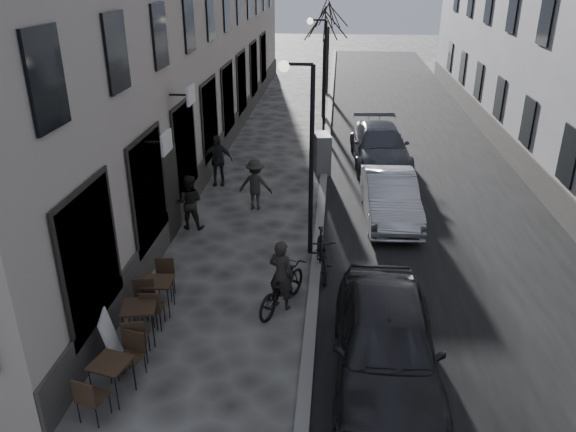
# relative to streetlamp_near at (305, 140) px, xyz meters

# --- Properties ---
(ground) EXTENTS (120.00, 120.00, 0.00)m
(ground) POSITION_rel_streetlamp_near_xyz_m (0.17, -6.00, -3.16)
(ground) COLOR #33312E
(ground) RESTS_ON ground
(road) EXTENTS (7.30, 60.00, 0.00)m
(road) POSITION_rel_streetlamp_near_xyz_m (4.02, 10.00, -3.16)
(road) COLOR black
(road) RESTS_ON ground
(kerb) EXTENTS (0.25, 60.00, 0.12)m
(kerb) POSITION_rel_streetlamp_near_xyz_m (0.37, 10.00, -3.10)
(kerb) COLOR slate
(kerb) RESTS_ON ground
(streetlamp_near) EXTENTS (0.90, 0.28, 5.09)m
(streetlamp_near) POSITION_rel_streetlamp_near_xyz_m (0.00, 0.00, 0.00)
(streetlamp_near) COLOR black
(streetlamp_near) RESTS_ON ground
(streetlamp_far) EXTENTS (0.90, 0.28, 5.09)m
(streetlamp_far) POSITION_rel_streetlamp_near_xyz_m (0.00, 12.00, 0.00)
(streetlamp_far) COLOR black
(streetlamp_far) RESTS_ON ground
(tree_near) EXTENTS (2.40, 2.40, 5.70)m
(tree_near) POSITION_rel_streetlamp_near_xyz_m (0.07, 15.00, 1.50)
(tree_near) COLOR black
(tree_near) RESTS_ON ground
(tree_far) EXTENTS (2.40, 2.40, 5.70)m
(tree_far) POSITION_rel_streetlamp_near_xyz_m (0.07, 21.00, 1.50)
(tree_far) COLOR black
(tree_far) RESTS_ON ground
(bistro_set_a) EXTENTS (0.78, 1.60, 0.91)m
(bistro_set_a) POSITION_rel_streetlamp_near_xyz_m (-3.04, -5.90, -2.69)
(bistro_set_a) COLOR black
(bistro_set_a) RESTS_ON ground
(bistro_set_b) EXTENTS (0.79, 1.71, 0.98)m
(bistro_set_b) POSITION_rel_streetlamp_near_xyz_m (-3.10, -4.21, -2.66)
(bistro_set_b) COLOR black
(bistro_set_b) RESTS_ON ground
(bistro_set_c) EXTENTS (0.69, 1.61, 0.93)m
(bistro_set_c) POSITION_rel_streetlamp_near_xyz_m (-3.04, -3.15, -2.68)
(bistro_set_c) COLOR black
(bistro_set_c) RESTS_ON ground
(sign_board) EXTENTS (0.51, 0.71, 1.13)m
(sign_board) POSITION_rel_streetlamp_near_xyz_m (-3.37, -5.02, -2.70)
(sign_board) COLOR black
(sign_board) RESTS_ON ground
(utility_cabinet) EXTENTS (0.72, 1.07, 1.48)m
(utility_cabinet) POSITION_rel_streetlamp_near_xyz_m (0.27, 6.54, -2.42)
(utility_cabinet) COLOR slate
(utility_cabinet) RESTS_ON ground
(bicycle) EXTENTS (1.39, 2.05, 1.02)m
(bicycle) POSITION_rel_streetlamp_near_xyz_m (-0.34, -2.71, -2.65)
(bicycle) COLOR black
(bicycle) RESTS_ON ground
(cyclist_rider) EXTENTS (0.72, 0.61, 1.67)m
(cyclist_rider) POSITION_rel_streetlamp_near_xyz_m (-0.34, -2.71, -2.33)
(cyclist_rider) COLOR black
(cyclist_rider) RESTS_ON ground
(pedestrian_near) EXTENTS (0.81, 0.63, 1.65)m
(pedestrian_near) POSITION_rel_streetlamp_near_xyz_m (-3.43, 1.27, -2.34)
(pedestrian_near) COLOR black
(pedestrian_near) RESTS_ON ground
(pedestrian_mid) EXTENTS (1.10, 0.68, 1.64)m
(pedestrian_mid) POSITION_rel_streetlamp_near_xyz_m (-1.72, 2.88, -2.34)
(pedestrian_mid) COLOR #2B2925
(pedestrian_mid) RESTS_ON ground
(pedestrian_far) EXTENTS (1.11, 0.57, 1.81)m
(pedestrian_far) POSITION_rel_streetlamp_near_xyz_m (-3.35, 4.91, -2.26)
(pedestrian_far) COLOR black
(pedestrian_far) RESTS_ON ground
(car_near) EXTENTS (1.97, 4.80, 1.63)m
(car_near) POSITION_rel_streetlamp_near_xyz_m (1.82, -4.98, -2.34)
(car_near) COLOR black
(car_near) RESTS_ON ground
(car_mid) EXTENTS (1.69, 4.37, 1.42)m
(car_mid) POSITION_rel_streetlamp_near_xyz_m (2.47, 2.47, -2.45)
(car_mid) COLOR #9FA1A8
(car_mid) RESTS_ON ground
(car_far) EXTENTS (2.36, 5.23, 1.49)m
(car_far) POSITION_rel_streetlamp_near_xyz_m (2.47, 7.69, -2.42)
(car_far) COLOR #3E414A
(car_far) RESTS_ON ground
(moped) EXTENTS (0.81, 1.96, 1.15)m
(moped) POSITION_rel_streetlamp_near_xyz_m (0.52, -1.13, -2.59)
(moped) COLOR black
(moped) RESTS_ON ground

